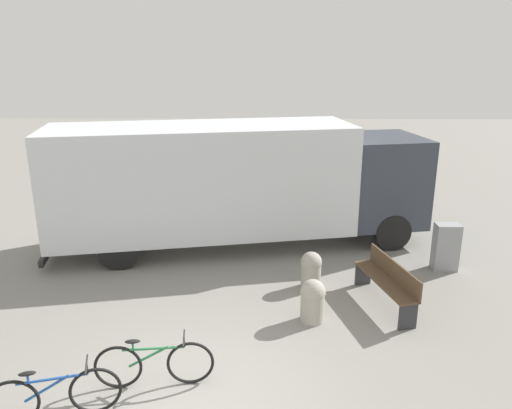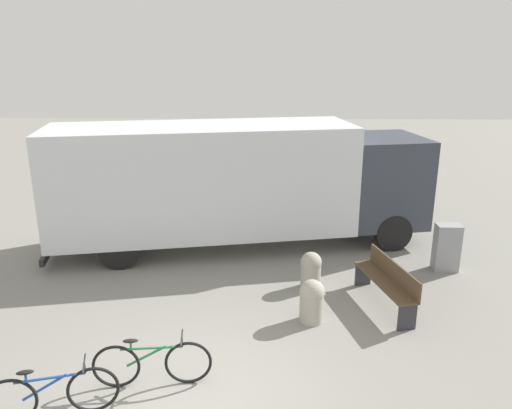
% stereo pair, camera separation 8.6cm
% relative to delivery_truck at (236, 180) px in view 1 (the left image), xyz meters
% --- Properties ---
extents(ground_plane, '(60.00, 60.00, 0.00)m').
position_rel_delivery_truck_xyz_m(ground_plane, '(-0.35, -6.03, -1.68)').
color(ground_plane, gray).
extents(delivery_truck, '(9.38, 3.85, 3.03)m').
position_rel_delivery_truck_xyz_m(delivery_truck, '(0.00, 0.00, 0.00)').
color(delivery_truck, silver).
rests_on(delivery_truck, ground).
extents(park_bench, '(0.87, 1.95, 0.89)m').
position_rel_delivery_truck_xyz_m(park_bench, '(3.07, -3.03, -1.17)').
color(park_bench, brown).
rests_on(park_bench, ground).
extents(bicycle_near, '(1.68, 0.59, 0.78)m').
position_rel_delivery_truck_xyz_m(bicycle_near, '(-2.05, -6.26, -1.31)').
color(bicycle_near, black).
rests_on(bicycle_near, ground).
extents(bicycle_middle, '(1.72, 0.44, 0.78)m').
position_rel_delivery_truck_xyz_m(bicycle_middle, '(-0.88, -5.54, -1.31)').
color(bicycle_middle, black).
rests_on(bicycle_middle, ground).
extents(bollard_near_bench, '(0.45, 0.45, 0.81)m').
position_rel_delivery_truck_xyz_m(bollard_near_bench, '(1.58, -3.67, -1.26)').
color(bollard_near_bench, '#9E998C').
rests_on(bollard_near_bench, ground).
extents(bollard_far_bench, '(0.43, 0.43, 0.78)m').
position_rel_delivery_truck_xyz_m(bollard_far_bench, '(1.67, -2.32, -1.27)').
color(bollard_far_bench, '#9E998C').
rests_on(bollard_far_bench, ground).
extents(utility_box, '(0.53, 0.35, 1.06)m').
position_rel_delivery_truck_xyz_m(utility_box, '(4.73, -1.37, -1.15)').
color(utility_box, gray).
rests_on(utility_box, ground).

